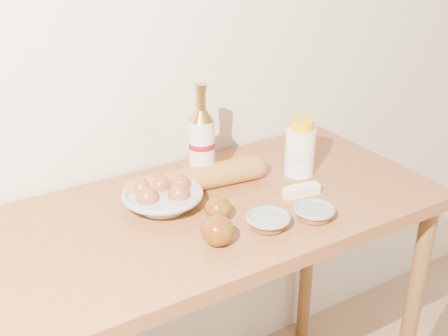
{
  "coord_description": "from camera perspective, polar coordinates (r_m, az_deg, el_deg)",
  "views": [
    {
      "loc": [
        -0.67,
        0.06,
        1.63
      ],
      "look_at": [
        0.0,
        1.15,
        1.02
      ],
      "focal_mm": 45.0,
      "sensor_mm": 36.0,
      "label": 1
    }
  ],
  "objects": [
    {
      "name": "table",
      "position": [
        1.56,
        -0.58,
        -7.69
      ],
      "size": [
        1.2,
        0.6,
        0.9
      ],
      "color": "#AE6838",
      "rests_on": "ground"
    },
    {
      "name": "apple_redgreen_front",
      "position": [
        1.31,
        -0.67,
        -6.36
      ],
      "size": [
        0.1,
        0.1,
        0.07
      ],
      "rotation": [
        0.0,
        0.0,
        0.35
      ],
      "color": "maroon",
      "rests_on": "table"
    },
    {
      "name": "back_wall",
      "position": [
        1.63,
        -6.84,
        13.71
      ],
      "size": [
        3.5,
        0.02,
        2.6
      ],
      "primitive_type": "cube",
      "color": "beige",
      "rests_on": "ground"
    },
    {
      "name": "egg_bowl",
      "position": [
        1.47,
        -6.28,
        -2.9
      ],
      "size": [
        0.27,
        0.27,
        0.08
      ],
      "rotation": [
        0.0,
        0.0,
        -0.32
      ],
      "color": "#96A49D",
      "rests_on": "table"
    },
    {
      "name": "sugar_bowl",
      "position": [
        1.39,
        4.49,
        -5.39
      ],
      "size": [
        0.12,
        0.12,
        0.03
      ],
      "rotation": [
        0.0,
        0.0,
        -0.08
      ],
      "color": "gray",
      "rests_on": "table"
    },
    {
      "name": "butter_stick",
      "position": [
        1.54,
        7.87,
        -2.3
      ],
      "size": [
        0.11,
        0.04,
        0.03
      ],
      "rotation": [
        0.0,
        0.0,
        -0.14
      ],
      "color": "#F4EEBD",
      "rests_on": "table"
    },
    {
      "name": "cream_bottle",
      "position": [
        1.64,
        7.73,
        1.96
      ],
      "size": [
        0.09,
        0.09,
        0.17
      ],
      "rotation": [
        0.0,
        0.0,
        0.09
      ],
      "color": "white",
      "rests_on": "table"
    },
    {
      "name": "bourbon_bottle",
      "position": [
        1.55,
        -2.28,
        2.33
      ],
      "size": [
        0.07,
        0.07,
        0.3
      ],
      "rotation": [
        0.0,
        0.0,
        -0.01
      ],
      "color": "beige",
      "rests_on": "table"
    },
    {
      "name": "baguette",
      "position": [
        1.55,
        -2.66,
        -1.06
      ],
      "size": [
        0.43,
        0.12,
        0.07
      ],
      "rotation": [
        0.0,
        0.0,
        -0.12
      ],
      "color": "#C5873C",
      "rests_on": "table"
    },
    {
      "name": "apple_redgreen_right",
      "position": [
        1.41,
        -0.62,
        -4.15
      ],
      "size": [
        0.08,
        0.08,
        0.06
      ],
      "rotation": [
        0.0,
        0.0,
        0.14
      ],
      "color": "#95080D",
      "rests_on": "table"
    },
    {
      "name": "syrup_bowl",
      "position": [
        1.44,
        9.15,
        -4.48
      ],
      "size": [
        0.11,
        0.11,
        0.03
      ],
      "rotation": [
        0.0,
        0.0,
        -0.02
      ],
      "color": "gray",
      "rests_on": "table"
    }
  ]
}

